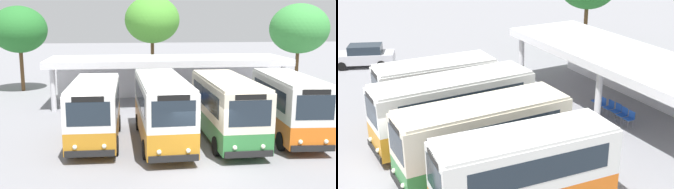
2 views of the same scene
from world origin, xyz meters
The scene contains 15 objects.
ground_plane centered at (0.00, 0.00, 0.00)m, with size 180.00×180.00×0.00m, color gray.
city_bus_nearest_orange centered at (-4.64, 4.11, 1.73)m, with size 2.46×6.56×3.12m.
city_bus_second_in_row centered at (-1.31, 3.76, 1.83)m, with size 2.49×7.91×3.31m.
city_bus_middle_cream centered at (2.01, 3.73, 1.79)m, with size 2.40×7.47×3.23m.
city_bus_fourth_amber centered at (5.34, 3.79, 1.82)m, with size 2.57×6.89×3.31m.
terminal_canopy centered at (0.13, 14.02, 2.62)m, with size 17.43×5.11×3.40m.
waiting_chair_end_by_column centered at (-1.37, 12.58, 0.52)m, with size 0.44×0.44×0.86m.
waiting_chair_second_from_end centered at (-0.82, 12.42, 0.52)m, with size 0.44×0.44×0.86m.
waiting_chair_middle_seat centered at (-0.26, 12.53, 0.52)m, with size 0.44×0.44×0.86m.
waiting_chair_fourth_seat centered at (0.30, 12.56, 0.52)m, with size 0.44×0.44×0.86m.
waiting_chair_fifth_seat centered at (0.86, 12.50, 0.52)m, with size 0.44×0.44×0.86m.
waiting_chair_far_end_seat centered at (1.42, 12.47, 0.52)m, with size 0.44×0.44×0.86m.
roadside_tree_behind_canopy centered at (-0.48, 20.68, 6.12)m, with size 4.98×4.98×8.25m.
roadside_tree_east_of_canopy centered at (13.07, 19.66, 5.32)m, with size 5.40×5.40×7.62m.
roadside_tree_west_of_canopy centered at (-11.97, 19.73, 5.30)m, with size 4.70×4.70×7.31m.
Camera 1 is at (-3.21, -15.26, 6.16)m, focal length 41.68 mm.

